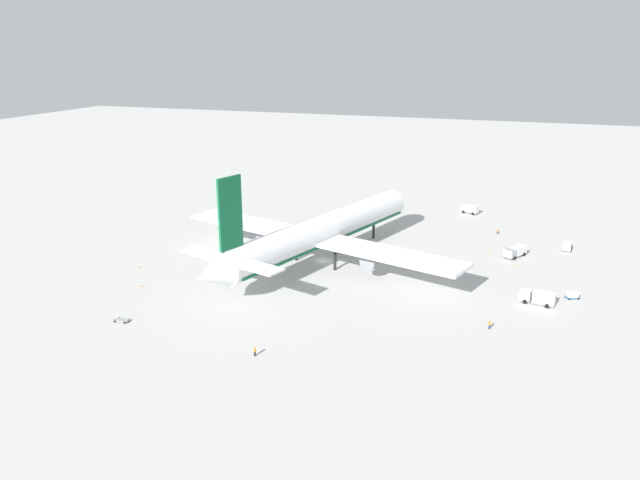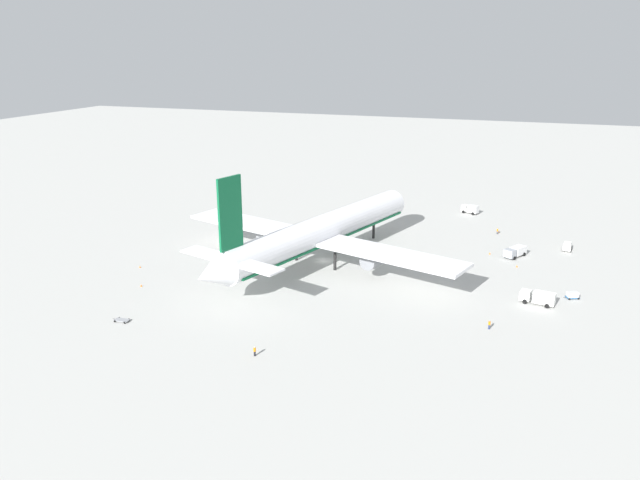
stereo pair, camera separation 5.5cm
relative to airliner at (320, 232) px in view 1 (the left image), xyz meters
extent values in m
plane|color=#B2B2AD|center=(1.20, -0.35, -7.41)|extent=(600.00, 600.00, 0.00)
cylinder|color=white|center=(1.20, -0.35, 0.19)|extent=(63.14, 25.37, 7.08)
cone|color=white|center=(34.45, -10.47, 0.19)|extent=(7.44, 8.29, 6.94)
cone|color=white|center=(-32.73, 9.99, 0.19)|extent=(8.73, 8.50, 6.73)
cube|color=#0C5933|center=(-27.43, 8.37, 10.76)|extent=(5.89, 2.23, 14.07)
cube|color=white|center=(-26.02, 14.70, 1.60)|extent=(7.36, 11.61, 0.36)
cube|color=white|center=(-29.79, 2.34, 1.60)|extent=(7.36, 11.61, 0.36)
cube|color=white|center=(3.95, 19.65, -0.87)|extent=(18.16, 33.99, 0.70)
cylinder|color=slate|center=(3.48, 14.66, -3.22)|extent=(5.48, 5.13, 3.98)
cube|color=white|center=(-7.66, -18.48, -0.87)|extent=(18.16, 33.99, 0.70)
cylinder|color=slate|center=(-5.27, -14.07, -3.09)|extent=(6.40, 5.18, 3.73)
cylinder|color=black|center=(22.58, -6.86, -5.38)|extent=(0.70, 0.70, 4.06)
cylinder|color=black|center=(-0.24, 5.88, -5.38)|extent=(0.70, 0.70, 4.06)
cylinder|color=black|center=(-3.47, -4.72, -5.38)|extent=(0.70, 0.70, 4.06)
cube|color=#0C5933|center=(1.20, -0.35, -1.76)|extent=(60.60, 24.29, 0.50)
cube|color=#999EA5|center=(17.31, -41.48, -6.01)|extent=(2.89, 3.05, 1.89)
cube|color=silver|center=(20.41, -43.21, -6.03)|extent=(4.73, 4.08, 1.85)
cube|color=black|center=(16.71, -41.14, -5.54)|extent=(1.05, 1.79, 0.83)
cylinder|color=black|center=(16.90, -42.62, -6.96)|extent=(0.93, 0.70, 0.90)
cylinder|color=black|center=(18.07, -40.53, -6.96)|extent=(0.93, 0.70, 0.90)
cylinder|color=black|center=(20.57, -44.67, -6.96)|extent=(0.93, 0.70, 0.90)
cylinder|color=black|center=(21.74, -42.58, -6.96)|extent=(0.93, 0.70, 0.90)
cube|color=white|center=(-8.06, -45.79, -6.00)|extent=(2.58, 2.35, 1.92)
cube|color=white|center=(-8.73, -49.25, -5.88)|extent=(2.98, 4.40, 2.16)
cube|color=black|center=(-7.93, -45.11, -5.52)|extent=(1.87, 0.44, 0.85)
cylinder|color=black|center=(-9.20, -45.77, -6.96)|extent=(0.47, 0.94, 0.90)
cylinder|color=black|center=(-7.00, -46.19, -6.96)|extent=(0.47, 0.94, 0.90)
cylinder|color=black|center=(-10.00, -49.87, -6.96)|extent=(0.47, 0.94, 0.90)
cylinder|color=black|center=(-7.79, -50.30, -6.96)|extent=(0.47, 0.94, 0.90)
cube|color=white|center=(56.86, -26.40, -6.01)|extent=(2.45, 2.18, 1.90)
cube|color=silver|center=(55.77, -28.86, -5.87)|extent=(3.10, 3.64, 2.18)
cube|color=black|center=(57.07, -25.92, -5.54)|extent=(1.59, 0.76, 0.83)
cylinder|color=black|center=(55.87, -26.13, -6.96)|extent=(0.64, 0.94, 0.90)
cylinder|color=black|center=(57.72, -26.95, -6.96)|extent=(0.64, 0.94, 0.90)
cylinder|color=black|center=(54.58, -29.04, -6.96)|extent=(0.64, 0.94, 0.90)
cylinder|color=black|center=(56.44, -29.86, -6.96)|extent=(0.64, 0.94, 0.90)
cube|color=white|center=(28.99, -54.56, -6.54)|extent=(4.43, 2.25, 1.10)
cube|color=white|center=(28.78, -54.54, -5.71)|extent=(2.88, 1.92, 0.55)
cylinder|color=black|center=(30.49, -53.78, -7.09)|extent=(0.66, 0.28, 0.64)
cylinder|color=black|center=(30.31, -55.62, -7.09)|extent=(0.66, 0.28, 0.64)
cylinder|color=black|center=(27.68, -53.51, -7.09)|extent=(0.66, 0.28, 0.64)
cylinder|color=black|center=(27.50, -55.35, -7.09)|extent=(0.66, 0.28, 0.64)
cube|color=gray|center=(-42.24, 23.80, -7.13)|extent=(1.53, 2.77, 0.15)
cylinder|color=#333338|center=(-42.32, 25.45, -7.13)|extent=(0.11, 0.60, 0.08)
cylinder|color=black|center=(-42.99, 24.80, -7.21)|extent=(0.14, 0.41, 0.40)
cylinder|color=black|center=(-41.59, 24.86, -7.21)|extent=(0.14, 0.41, 0.40)
cylinder|color=black|center=(-42.89, 22.74, -7.21)|extent=(0.14, 0.41, 0.40)
cylinder|color=black|center=(-41.49, 22.81, -7.21)|extent=(0.14, 0.41, 0.40)
cube|color=#26598C|center=(-3.27, -54.68, -7.13)|extent=(2.31, 2.85, 0.15)
cylinder|color=#333338|center=(-3.92, -53.27, -7.13)|extent=(0.32, 0.58, 0.08)
cube|color=silver|center=(-3.27, -54.68, -6.54)|extent=(2.02, 2.43, 1.04)
cylinder|color=black|center=(-4.30, -54.11, -7.21)|extent=(0.28, 0.41, 0.40)
cylinder|color=black|center=(-3.03, -53.53, -7.21)|extent=(0.28, 0.41, 0.40)
cylinder|color=black|center=(-3.51, -55.83, -7.21)|extent=(0.28, 0.41, 0.40)
cylinder|color=black|center=(-2.24, -55.25, -7.21)|extent=(0.28, 0.41, 0.40)
cylinder|color=black|center=(-46.05, -4.84, -6.99)|extent=(0.44, 0.44, 0.83)
cylinder|color=orange|center=(-46.05, -4.84, -6.27)|extent=(0.55, 0.55, 0.62)
sphere|color=beige|center=(-46.05, -4.84, -5.84)|extent=(0.22, 0.22, 0.22)
cylinder|color=navy|center=(-23.11, -40.12, -6.99)|extent=(0.39, 0.39, 0.84)
cylinder|color=orange|center=(-23.11, -40.12, -6.26)|extent=(0.48, 0.48, 0.63)
sphere|color=tan|center=(-23.11, -40.12, -5.83)|extent=(0.23, 0.23, 0.23)
cylinder|color=#3F3F47|center=(37.02, -37.30, -7.00)|extent=(0.33, 0.33, 0.81)
cylinder|color=orange|center=(37.02, -37.30, -6.29)|extent=(0.41, 0.41, 0.61)
sphere|color=beige|center=(37.02, -37.30, -5.87)|extent=(0.22, 0.22, 0.22)
cone|color=orange|center=(11.98, -43.40, -7.13)|extent=(0.36, 0.36, 0.55)
cone|color=orange|center=(38.60, -37.63, -7.13)|extent=(0.36, 0.36, 0.55)
cone|color=orange|center=(19.22, -36.82, -7.13)|extent=(0.36, 0.36, 0.55)
cone|color=orange|center=(-16.91, 37.63, -7.13)|extent=(0.36, 0.36, 0.55)
cone|color=orange|center=(-26.58, 30.56, -7.13)|extent=(0.36, 0.36, 0.55)
camera|label=1|loc=(-127.39, -44.71, 41.16)|focal=34.55mm
camera|label=2|loc=(-127.37, -44.76, 41.16)|focal=34.55mm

